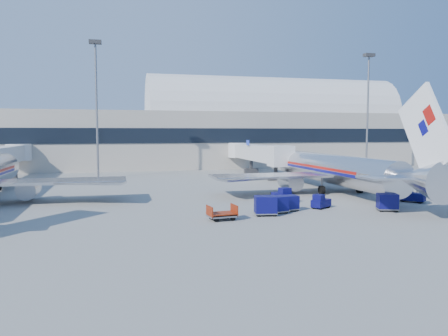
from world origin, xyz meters
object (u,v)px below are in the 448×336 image
object	(u,v)px
tug_left	(282,196)
cart_train_c	(265,205)
jetbridge_mid	(4,156)
barrier_near	(405,190)
cart_solo_near	(387,202)
tug_right	(412,195)
airliner_main	(337,170)
cart_train_b	(278,204)
cart_open_red	(222,215)
mast_west	(96,89)
jetbridge_near	(255,153)
mast_east	(368,95)
tug_lead	(321,202)
barrier_mid	(427,189)
cart_train_a	(289,203)

from	to	relation	value
tug_left	cart_train_c	size ratio (longest dim) A/B	1.21
jetbridge_mid	barrier_near	bearing A→B (deg)	-28.80
barrier_near	cart_solo_near	bearing A→B (deg)	-132.66
tug_right	cart_train_c	bearing A→B (deg)	-117.12
airliner_main	tug_left	size ratio (longest dim) A/B	13.64
airliner_main	cart_train_c	size ratio (longest dim) A/B	16.53
cart_train_b	cart_open_red	world-z (taller)	cart_train_b
airliner_main	barrier_near	distance (m)	8.74
mast_west	cart_open_red	size ratio (longest dim) A/B	8.75
tug_left	cart_train_b	distance (m)	6.45
jetbridge_near	mast_east	size ratio (longest dim) A/B	1.22
jetbridge_mid	mast_west	distance (m)	18.06
tug_lead	jetbridge_mid	bearing A→B (deg)	102.24
airliner_main	cart_train_b	size ratio (longest dim) A/B	17.99
mast_west	cart_train_c	world-z (taller)	mast_west
cart_open_red	mast_east	bearing A→B (deg)	38.61
tug_left	cart_train_c	xyz separation A→B (m)	(-4.29, -6.69, 0.20)
tug_lead	cart_train_b	distance (m)	5.32
barrier_mid	cart_solo_near	xyz separation A→B (m)	(-12.93, -10.45, 0.45)
jetbridge_near	tug_lead	size ratio (longest dim) A/B	11.27
barrier_near	cart_train_a	distance (m)	20.54
jetbridge_mid	cart_solo_near	size ratio (longest dim) A/B	12.00
jetbridge_near	cart_solo_near	xyz separation A→B (m)	(0.77, -39.26, -3.03)
tug_left	jetbridge_near	bearing A→B (deg)	-23.14
mast_east	cart_train_c	xyz separation A→B (m)	(-33.84, -37.79, -13.84)
tug_lead	tug_left	distance (m)	4.98
mast_east	tug_left	xyz separation A→B (m)	(-29.55, -31.11, -14.04)
mast_east	tug_lead	world-z (taller)	mast_east
cart_train_c	barrier_near	bearing A→B (deg)	33.72
jetbridge_near	tug_lead	xyz separation A→B (m)	(-4.82, -36.31, -3.27)
mast_east	barrier_near	size ratio (longest dim) A/B	7.53
airliner_main	cart_train_a	bearing A→B (deg)	-135.60
mast_west	cart_train_b	world-z (taller)	mast_west
barrier_mid	tug_right	xyz separation A→B (m)	(-7.03, -6.21, 0.30)
mast_east	cart_train_a	world-z (taller)	mast_east
airliner_main	mast_west	xyz separation A→B (m)	(-30.00, 25.49, 11.87)
barrier_near	cart_open_red	size ratio (longest dim) A/B	1.16
jetbridge_mid	cart_train_b	size ratio (longest dim) A/B	13.28
barrier_mid	cart_train_a	world-z (taller)	cart_train_a
cart_train_c	cart_open_red	size ratio (longest dim) A/B	0.87
tug_lead	cart_train_b	size ratio (longest dim) A/B	1.18
cart_train_a	barrier_near	bearing A→B (deg)	11.63
jetbridge_mid	cart_open_red	bearing A→B (deg)	-56.58
tug_lead	cart_train_c	distance (m)	7.01
tug_lead	cart_solo_near	xyz separation A→B (m)	(5.59, -2.94, 0.25)
jetbridge_near	cart_train_c	distance (m)	40.37
cart_train_a	cart_open_red	world-z (taller)	cart_train_a
jetbridge_near	barrier_mid	size ratio (longest dim) A/B	9.17
airliner_main	cart_open_red	distance (m)	22.74
cart_solo_near	cart_train_b	bearing A→B (deg)	-169.12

